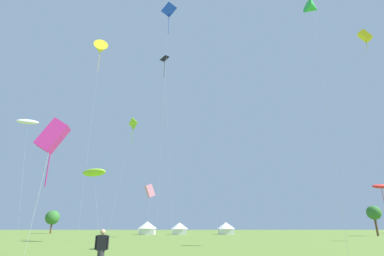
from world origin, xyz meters
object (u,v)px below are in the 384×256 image
(kite_magenta_box, at_px, (53,136))
(festival_tent_center, at_px, (147,227))
(kite_yellow_delta, at_px, (100,49))
(kite_pink_box, at_px, (150,191))
(kite_green_delta, at_px, (312,8))
(kite_black_diamond, at_px, (165,64))
(festival_tent_left, at_px, (226,228))
(kite_yellow_box, at_px, (365,37))
(kite_blue_diamond, at_px, (169,13))
(person_spectator, at_px, (101,252))
(tree_distant_left, at_px, (374,213))
(kite_red_parafoil, at_px, (381,186))
(kite_white_parafoil, at_px, (28,122))
(kite_lime_diamond, at_px, (133,126))
(kite_lime_parafoil, at_px, (94,173))
(festival_tent_right, at_px, (179,228))
(tree_distant_right, at_px, (52,218))

(kite_magenta_box, xyz_separation_m, festival_tent_center, (-0.04, 58.32, -6.05))
(kite_yellow_delta, distance_m, kite_pink_box, 28.66)
(kite_magenta_box, relative_size, festival_tent_center, 1.87)
(kite_green_delta, relative_size, kite_black_diamond, 0.78)
(kite_yellow_delta, height_order, festival_tent_left, kite_yellow_delta)
(kite_yellow_box, xyz_separation_m, kite_blue_diamond, (-23.38, 12.57, 13.37))
(kite_green_delta, xyz_separation_m, festival_tent_left, (-2.03, 54.45, -20.83))
(person_spectator, distance_m, tree_distant_left, 68.28)
(kite_pink_box, distance_m, kite_magenta_box, 38.15)
(kite_red_parafoil, distance_m, festival_tent_center, 52.46)
(kite_white_parafoil, xyz_separation_m, kite_red_parafoil, (55.02, -7.92, -11.98))
(kite_lime_diamond, distance_m, festival_tent_center, 38.07)
(person_spectator, bearing_deg, kite_lime_parafoil, 108.19)
(festival_tent_center, distance_m, festival_tent_right, 8.04)
(kite_yellow_box, bearing_deg, kite_pink_box, 132.45)
(kite_yellow_box, xyz_separation_m, kite_lime_diamond, (-28.56, 14.90, -6.00))
(kite_black_diamond, height_order, kite_red_parafoil, kite_black_diamond)
(kite_blue_diamond, bearing_deg, kite_white_parafoil, 161.20)
(kite_lime_diamond, bearing_deg, kite_magenta_box, -92.80)
(kite_yellow_delta, bearing_deg, tree_distant_left, 16.07)
(kite_green_delta, distance_m, tree_distant_left, 53.12)
(kite_red_parafoil, bearing_deg, kite_yellow_delta, 170.39)
(kite_blue_diamond, distance_m, kite_red_parafoil, 41.82)
(person_spectator, relative_size, tree_distant_left, 0.28)
(kite_lime_diamond, distance_m, kite_magenta_box, 24.85)
(kite_blue_diamond, height_order, kite_lime_parafoil, kite_blue_diamond)
(kite_red_parafoil, distance_m, tree_distant_right, 83.23)
(tree_distant_right, bearing_deg, kite_black_diamond, -53.60)
(kite_black_diamond, bearing_deg, kite_lime_parafoil, -161.92)
(kite_green_delta, height_order, festival_tent_center, kite_green_delta)
(kite_blue_diamond, distance_m, kite_lime_parafoil, 28.60)
(kite_lime_parafoil, xyz_separation_m, kite_magenta_box, (3.33, -21.01, -1.14))
(kite_magenta_box, distance_m, person_spectator, 11.21)
(kite_green_delta, relative_size, tree_distant_right, 3.60)
(kite_green_delta, height_order, kite_blue_diamond, kite_blue_diamond)
(kite_green_delta, height_order, kite_red_parafoil, kite_green_delta)
(kite_green_delta, bearing_deg, festival_tent_right, 104.18)
(kite_magenta_box, relative_size, festival_tent_right, 2.04)
(kite_yellow_box, height_order, festival_tent_left, kite_yellow_box)
(kite_yellow_delta, xyz_separation_m, festival_tent_right, (14.97, 29.56, -32.20))
(kite_magenta_box, xyz_separation_m, festival_tent_left, (19.73, 58.32, -6.14))
(kite_green_delta, distance_m, festival_tent_center, 62.20)
(kite_pink_box, bearing_deg, kite_yellow_delta, -135.59)
(kite_lime_diamond, distance_m, festival_tent_right, 38.72)
(festival_tent_center, bearing_deg, festival_tent_right, 0.00)
(festival_tent_center, height_order, tree_distant_left, tree_distant_left)
(person_spectator, bearing_deg, tree_distant_right, 114.23)
(kite_green_delta, xyz_separation_m, festival_tent_right, (-13.75, 54.45, -20.87))
(kite_pink_box, height_order, tree_distant_left, kite_pink_box)
(kite_magenta_box, bearing_deg, kite_lime_diamond, 87.20)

